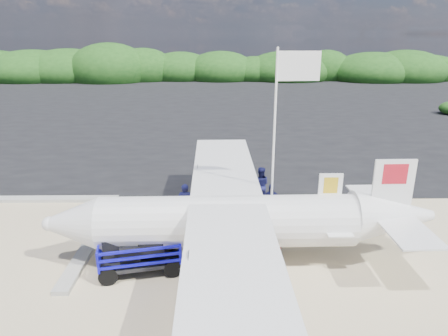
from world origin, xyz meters
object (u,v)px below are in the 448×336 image
Objects in this scene: flagpole at (270,245)px; crew_c at (271,202)px; signboard at (250,289)px; crew_a at (185,204)px; crew_b at (260,185)px; aircraft_small at (144,102)px; aircraft_large at (399,123)px; baggage_cart at (141,271)px.

flagpole reaches higher than crew_c.
signboard is at bearing 85.33° from crew_c.
crew_b is at bearing -143.55° from crew_a.
signboard is 0.23× the size of aircraft_small.
flagpole reaches higher than aircraft_large.
signboard is at bearing 121.73° from crew_a.
crew_a is 3.44m from crew_c.
aircraft_large is at bearing -126.89° from crew_a.
baggage_cart is 1.77× the size of crew_c.
flagpole reaches higher than aircraft_small.
aircraft_small is (-23.53, 11.36, 0.00)m from aircraft_large.
crew_b is (4.31, 5.31, 0.85)m from baggage_cart.
flagpole reaches higher than crew_a.
crew_a reaches higher than crew_c.
crew_c reaches higher than aircraft_small.
signboard is 6.48m from crew_b.
aircraft_small is at bearing -71.92° from crew_a.
baggage_cart is at bearing 54.86° from crew_b.
crew_b reaches higher than baggage_cart.
flagpole is at bearing 93.68° from crew_b.
crew_c is (0.28, -1.66, -0.08)m from crew_b.
aircraft_small reaches higher than signboard.
crew_a is at bearing 35.37° from crew_b.
signboard is 35.49m from aircraft_small.
flagpole is 3.76× the size of signboard.
signboard is 1.07× the size of crew_b.
aircraft_large is at bearing -116.14° from crew_c.
crew_c is 22.50m from aircraft_large.
crew_a is at bearing 102.01° from aircraft_small.
flagpole is 3.87m from crew_b.
aircraft_large is at bearing 39.20° from baggage_cart.
crew_a reaches higher than signboard.
baggage_cart is 4.56m from flagpole.
crew_a is (1.16, 3.39, 0.83)m from baggage_cart.
crew_c is at bearing 103.61° from crew_b.
crew_b reaches higher than aircraft_small.
aircraft_large reaches higher than crew_b.
signboard is at bearing 85.71° from crew_b.
aircraft_large is (13.46, 20.35, 0.00)m from flagpole.
aircraft_large is (13.16, 18.23, -0.76)m from crew_c.
crew_a is at bearing 14.03° from crew_c.
aircraft_small is at bearing -26.73° from aircraft_large.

